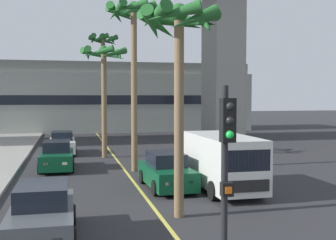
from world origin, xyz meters
The scene contains 12 objects.
lane_stripe_center centered at (0.00, 24.00, 0.00)m, with size 0.14×56.00×0.01m, color #DBCC4C.
pier_building_backdrop centered at (0.00, 52.02, 3.84)m, with size 35.89×8.04×7.79m.
car_queue_front centered at (-3.39, 31.95, 0.72)m, with size 1.88×4.13×1.56m.
car_queue_second centered at (-3.58, 25.49, 0.72)m, with size 1.89×4.13×1.56m.
car_queue_third centered at (1.20, 19.44, 0.72)m, with size 1.95×4.16×1.56m.
car_queue_fourth centered at (-3.69, 13.61, 0.72)m, with size 1.86×4.11×1.56m.
delivery_van centered at (3.40, 18.38, 1.29)m, with size 2.17×5.25×2.36m.
traffic_light_median_near centered at (-0.28, 8.33, 2.71)m, with size 0.24×0.37×4.20m.
palm_tree_near_median centered at (0.01, 38.31, 7.49)m, with size 2.59×2.75×9.35m.
palm_tree_mid_median centered at (0.47, 24.01, 7.63)m, with size 3.08×3.11×8.99m.
palm_tree_far_median centered at (-0.64, 29.54, 5.94)m, with size 3.08×3.16×7.29m.
palm_tree_farthest_median centered at (0.60, 14.96, 5.92)m, with size 2.80×2.85×7.02m.
Camera 1 is at (-2.94, 1.35, 4.01)m, focal length 45.92 mm.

